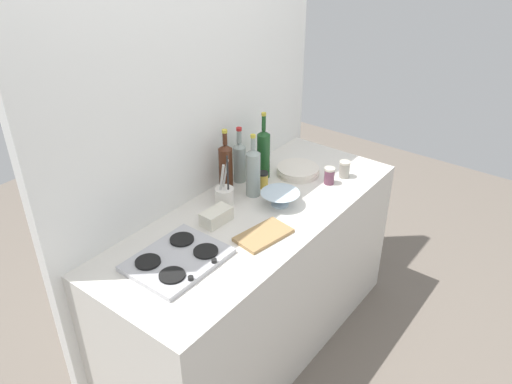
# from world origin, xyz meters

# --- Properties ---
(ground_plane) EXTENTS (6.00, 6.00, 0.00)m
(ground_plane) POSITION_xyz_m (0.00, 0.00, 0.00)
(ground_plane) COLOR #6B6056
(ground_plane) RESTS_ON ground
(counter_block) EXTENTS (1.80, 0.70, 0.90)m
(counter_block) POSITION_xyz_m (0.00, 0.00, 0.45)
(counter_block) COLOR silver
(counter_block) RESTS_ON ground
(backsplash_panel) EXTENTS (1.90, 0.06, 2.15)m
(backsplash_panel) POSITION_xyz_m (0.00, 0.38, 1.08)
(backsplash_panel) COLOR white
(backsplash_panel) RESTS_ON ground
(stovetop_hob) EXTENTS (0.41, 0.33, 0.04)m
(stovetop_hob) POSITION_xyz_m (-0.53, 0.03, 0.91)
(stovetop_hob) COLOR #B2B2B7
(stovetop_hob) RESTS_ON counter_block
(plate_stack) EXTENTS (0.25, 0.25, 0.04)m
(plate_stack) POSITION_xyz_m (0.48, 0.06, 0.92)
(plate_stack) COLOR silver
(plate_stack) RESTS_ON counter_block
(wine_bottle_leftmost) EXTENTS (0.08, 0.08, 0.35)m
(wine_bottle_leftmost) POSITION_xyz_m (0.13, 0.12, 1.04)
(wine_bottle_leftmost) COLOR gray
(wine_bottle_leftmost) RESTS_ON counter_block
(wine_bottle_mid_left) EXTENTS (0.08, 0.08, 0.36)m
(wine_bottle_mid_left) POSITION_xyz_m (0.07, 0.26, 1.05)
(wine_bottle_mid_left) COLOR #472314
(wine_bottle_mid_left) RESTS_ON counter_block
(wine_bottle_mid_right) EXTENTS (0.07, 0.07, 0.39)m
(wine_bottle_mid_right) POSITION_xyz_m (0.33, 0.20, 1.05)
(wine_bottle_mid_right) COLOR #19471E
(wine_bottle_mid_right) RESTS_ON counter_block
(wine_bottle_rightmost) EXTENTS (0.07, 0.07, 0.32)m
(wine_bottle_rightmost) POSITION_xyz_m (0.21, 0.28, 1.03)
(wine_bottle_rightmost) COLOR gray
(wine_bottle_rightmost) RESTS_ON counter_block
(mixing_bowl) EXTENTS (0.20, 0.20, 0.07)m
(mixing_bowl) POSITION_xyz_m (0.13, -0.05, 0.94)
(mixing_bowl) COLOR silver
(mixing_bowl) RESTS_ON counter_block
(butter_dish) EXTENTS (0.16, 0.10, 0.07)m
(butter_dish) POSITION_xyz_m (-0.19, 0.10, 0.93)
(butter_dish) COLOR silver
(butter_dish) RESTS_ON counter_block
(utensil_crock) EXTENTS (0.10, 0.10, 0.30)m
(utensil_crock) POSITION_xyz_m (-0.05, 0.17, 0.96)
(utensil_crock) COLOR silver
(utensil_crock) RESTS_ON counter_block
(condiment_jar_front) EXTENTS (0.06, 0.06, 0.09)m
(condiment_jar_front) POSITION_xyz_m (0.23, 0.13, 0.95)
(condiment_jar_front) COLOR gold
(condiment_jar_front) RESTS_ON counter_block
(condiment_jar_rear) EXTENTS (0.06, 0.06, 0.10)m
(condiment_jar_rear) POSITION_xyz_m (0.49, -0.14, 0.95)
(condiment_jar_rear) COLOR #66384C
(condiment_jar_rear) RESTS_ON counter_block
(condiment_jar_spare) EXTENTS (0.06, 0.06, 0.10)m
(condiment_jar_spare) POSITION_xyz_m (0.61, -0.17, 0.95)
(condiment_jar_spare) COLOR #9E998C
(condiment_jar_spare) RESTS_ON counter_block
(cutting_board) EXTENTS (0.29, 0.19, 0.02)m
(cutting_board) POSITION_xyz_m (-0.15, -0.16, 0.91)
(cutting_board) COLOR #9E7A4C
(cutting_board) RESTS_ON counter_block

